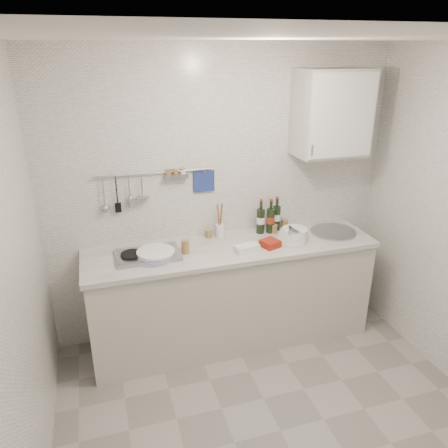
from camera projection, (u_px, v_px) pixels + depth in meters
name	position (u px, v px, depth m)	size (l,w,h in m)	color
floor	(280.00, 431.00, 3.01)	(3.00, 3.00, 0.00)	slate
ceiling	(306.00, 38.00, 2.07)	(3.00, 3.00, 0.00)	silver
back_wall	(222.00, 197.00, 3.78)	(3.00, 0.02, 2.50)	silver
wall_left	(11.00, 314.00, 2.13)	(0.02, 2.80, 2.50)	silver
counter	(232.00, 296.00, 3.83)	(2.44, 0.64, 0.96)	#BAB6AC
wall_rail	(152.00, 185.00, 3.52)	(0.98, 0.09, 0.34)	#93969B
wall_cabinet	(332.00, 113.00, 3.60)	(0.60, 0.38, 0.70)	#BAB6AC
plate_stack_hob	(155.00, 255.00, 3.42)	(0.33, 0.32, 0.05)	#454E9C
plate_stack_sink	(293.00, 235.00, 3.71)	(0.28, 0.26, 0.11)	white
wine_bottles	(269.00, 215.00, 3.86)	(0.24, 0.12, 0.31)	black
butter_dish	(247.00, 248.00, 3.52)	(0.19, 0.10, 0.06)	white
strawberry_punnet	(270.00, 244.00, 3.61)	(0.14, 0.14, 0.06)	#B22713
utensil_crock	(220.00, 229.00, 3.78)	(0.08, 0.08, 0.31)	white
jar_a	(209.00, 233.00, 3.78)	(0.06, 0.06, 0.08)	olive
jar_b	(285.00, 223.00, 3.99)	(0.07, 0.07, 0.08)	olive
jar_c	(274.00, 229.00, 3.87)	(0.06, 0.06, 0.08)	olive
jar_d	(185.00, 246.00, 3.48)	(0.07, 0.07, 0.12)	olive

